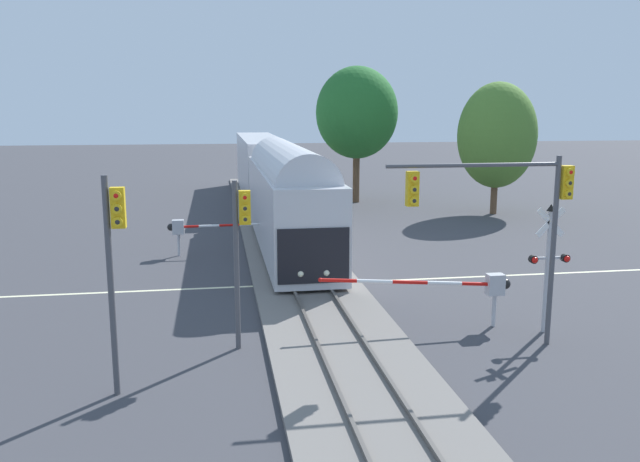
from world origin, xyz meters
TOP-DOWN VIEW (x-y plane):
  - ground_plane at (0.00, 0.00)m, footprint 220.00×220.00m
  - road_centre_stripe at (0.00, 0.00)m, footprint 44.00×0.20m
  - railway_track at (0.00, 0.00)m, footprint 4.40×80.00m
  - commuter_train at (0.00, 16.06)m, footprint 3.04×39.37m
  - crossing_gate_near at (4.69, -6.25)m, footprint 6.49×0.40m
  - crossing_signal_mast at (6.87, -7.07)m, footprint 1.36×0.44m
  - crossing_gate_far at (-4.90, 6.25)m, footprint 5.60×0.40m
  - traffic_signal_median at (-2.91, -6.98)m, footprint 0.53×0.38m
  - traffic_signal_near_right at (4.91, -8.12)m, footprint 5.71×0.38m
  - traffic_signal_near_left at (-6.10, -9.75)m, footprint 0.53×0.38m
  - maple_right_background at (15.36, 16.12)m, footprint 5.31×5.31m
  - elm_centre_background at (7.16, 23.20)m, footprint 6.24×6.24m

SIDE VIEW (x-z plane):
  - ground_plane at x=0.00m, z-range 0.00..0.00m
  - road_centre_stripe at x=0.00m, z-range 0.00..0.01m
  - railway_track at x=0.00m, z-range -0.06..0.26m
  - crossing_gate_far at x=-4.90m, z-range 0.49..2.29m
  - crossing_gate_near at x=4.69m, z-range 0.49..2.41m
  - crossing_signal_mast at x=6.87m, z-range 0.46..4.69m
  - commuter_train at x=0.00m, z-range 0.21..5.37m
  - traffic_signal_median at x=-2.91m, z-range 0.88..6.02m
  - traffic_signal_near_left at x=-6.10m, z-range 0.95..6.58m
  - traffic_signal_near_right at x=4.91m, z-range 1.52..7.36m
  - maple_right_background at x=15.36m, z-range 0.90..9.88m
  - elm_centre_background at x=7.16m, z-range 1.68..12.03m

